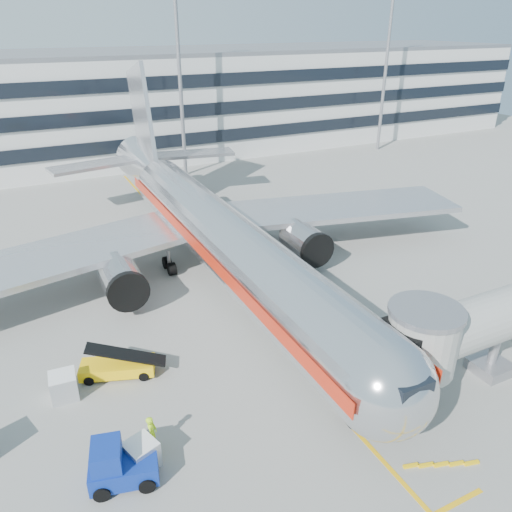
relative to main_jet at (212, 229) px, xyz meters
name	(u,v)px	position (x,y,z in m)	size (l,w,h in m)	color
ground	(280,347)	(0.00, -11.72, -4.23)	(180.00, 180.00, 0.00)	gray
lead_in_line	(222,283)	(0.00, -1.72, -4.23)	(0.25, 70.00, 0.01)	#EEAB0C
main_jet	(212,229)	(0.00, 0.00, 0.00)	(50.95, 48.70, 16.06)	silver
terminal	(99,106)	(0.00, 46.23, 3.57)	(150.00, 24.25, 15.60)	silver
light_mast_centre	(179,62)	(8.00, 30.28, 10.64)	(2.40, 1.20, 25.45)	gray
light_mast_east	(387,54)	(42.00, 30.28, 10.64)	(2.40, 1.20, 25.45)	gray
belt_loader	(117,366)	(-10.29, -9.79, -3.60)	(4.77, 2.99, 2.24)	yellow
baggage_tug	(119,466)	(-11.93, -17.75, -3.21)	(3.47, 2.61, 2.35)	navy
cargo_container_right	(64,386)	(-13.48, -10.42, -3.45)	(1.56, 1.56, 1.56)	silver
cargo_container_front	(142,455)	(-10.76, -17.33, -3.49)	(1.78, 1.78, 1.48)	silver
ramp_worker	(152,433)	(-9.98, -16.45, -3.22)	(0.74, 0.48, 2.02)	#B3EB18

